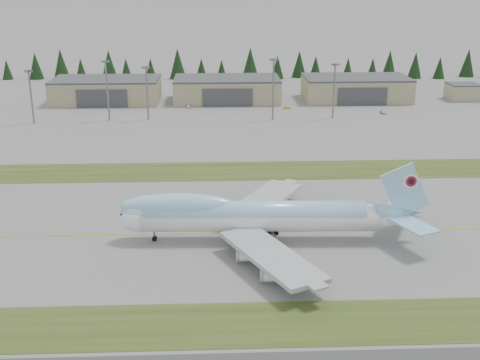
{
  "coord_description": "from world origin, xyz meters",
  "views": [
    {
      "loc": [
        -20.22,
        -125.28,
        55.63
      ],
      "look_at": [
        -14.54,
        13.34,
        8.0
      ],
      "focal_mm": 45.0,
      "sensor_mm": 36.0,
      "label": 1
    }
  ],
  "objects_px": {
    "hangar_center": "(227,89)",
    "hangar_right": "(356,88)",
    "service_vehicle_a": "(188,108)",
    "service_vehicle_b": "(287,109)",
    "hangar_left": "(107,90)",
    "boeing_747_freighter": "(256,215)",
    "service_vehicle_c": "(383,114)"
  },
  "relations": [
    {
      "from": "boeing_747_freighter",
      "to": "hangar_left",
      "type": "relative_size",
      "value": 1.41
    },
    {
      "from": "boeing_747_freighter",
      "to": "hangar_right",
      "type": "xyz_separation_m",
      "value": [
        56.8,
        154.34,
        -0.52
      ]
    },
    {
      "from": "hangar_left",
      "to": "hangar_right",
      "type": "height_order",
      "value": "same"
    },
    {
      "from": "hangar_left",
      "to": "service_vehicle_b",
      "type": "height_order",
      "value": "hangar_left"
    },
    {
      "from": "hangar_left",
      "to": "service_vehicle_b",
      "type": "xyz_separation_m",
      "value": [
        80.9,
        -18.34,
        -5.39
      ]
    },
    {
      "from": "boeing_747_freighter",
      "to": "service_vehicle_c",
      "type": "relative_size",
      "value": 16.84
    },
    {
      "from": "hangar_center",
      "to": "service_vehicle_c",
      "type": "xyz_separation_m",
      "value": [
        65.14,
        -29.65,
        -5.39
      ]
    },
    {
      "from": "hangar_right",
      "to": "service_vehicle_b",
      "type": "distance_m",
      "value": 39.09
    },
    {
      "from": "service_vehicle_a",
      "to": "service_vehicle_c",
      "type": "xyz_separation_m",
      "value": [
        82.46,
        -15.11,
        0.0
      ]
    },
    {
      "from": "boeing_747_freighter",
      "to": "hangar_center",
      "type": "distance_m",
      "value": 154.38
    },
    {
      "from": "hangar_left",
      "to": "hangar_right",
      "type": "xyz_separation_m",
      "value": [
        115.0,
        0.0,
        0.0
      ]
    },
    {
      "from": "hangar_center",
      "to": "hangar_right",
      "type": "height_order",
      "value": "same"
    },
    {
      "from": "service_vehicle_b",
      "to": "service_vehicle_c",
      "type": "relative_size",
      "value": 0.82
    },
    {
      "from": "boeing_747_freighter",
      "to": "service_vehicle_b",
      "type": "relative_size",
      "value": 20.42
    },
    {
      "from": "boeing_747_freighter",
      "to": "hangar_right",
      "type": "distance_m",
      "value": 164.46
    },
    {
      "from": "hangar_right",
      "to": "service_vehicle_a",
      "type": "bearing_deg",
      "value": -169.35
    },
    {
      "from": "service_vehicle_a",
      "to": "service_vehicle_b",
      "type": "height_order",
      "value": "service_vehicle_a"
    },
    {
      "from": "hangar_right",
      "to": "service_vehicle_c",
      "type": "bearing_deg",
      "value": -80.16
    },
    {
      "from": "hangar_left",
      "to": "hangar_center",
      "type": "xyz_separation_m",
      "value": [
        55.0,
        0.0,
        0.0
      ]
    },
    {
      "from": "hangar_right",
      "to": "service_vehicle_a",
      "type": "distance_m",
      "value": 78.86
    },
    {
      "from": "service_vehicle_b",
      "to": "boeing_747_freighter",
      "type": "bearing_deg",
      "value": 169.59
    },
    {
      "from": "hangar_right",
      "to": "service_vehicle_c",
      "type": "xyz_separation_m",
      "value": [
        5.14,
        -29.65,
        -5.39
      ]
    },
    {
      "from": "hangar_left",
      "to": "hangar_center",
      "type": "bearing_deg",
      "value": 0.0
    },
    {
      "from": "service_vehicle_b",
      "to": "service_vehicle_c",
      "type": "height_order",
      "value": "service_vehicle_c"
    },
    {
      "from": "service_vehicle_b",
      "to": "hangar_left",
      "type": "bearing_deg",
      "value": 76.3
    },
    {
      "from": "service_vehicle_b",
      "to": "service_vehicle_a",
      "type": "bearing_deg",
      "value": 84.05
    },
    {
      "from": "boeing_747_freighter",
      "to": "service_vehicle_c",
      "type": "height_order",
      "value": "boeing_747_freighter"
    },
    {
      "from": "service_vehicle_a",
      "to": "hangar_right",
      "type": "bearing_deg",
      "value": -1.0
    },
    {
      "from": "hangar_center",
      "to": "hangar_right",
      "type": "relative_size",
      "value": 1.0
    },
    {
      "from": "hangar_left",
      "to": "service_vehicle_c",
      "type": "distance_m",
      "value": 123.86
    },
    {
      "from": "hangar_right",
      "to": "service_vehicle_b",
      "type": "bearing_deg",
      "value": -151.73
    },
    {
      "from": "boeing_747_freighter",
      "to": "hangar_center",
      "type": "xyz_separation_m",
      "value": [
        -3.2,
        154.34,
        -0.52
      ]
    }
  ]
}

